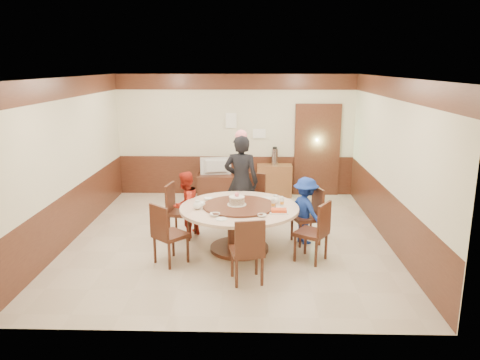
{
  "coord_description": "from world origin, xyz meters",
  "views": [
    {
      "loc": [
        0.4,
        -7.82,
        3.0
      ],
      "look_at": [
        0.19,
        -0.12,
        1.1
      ],
      "focal_mm": 35.0,
      "sensor_mm": 36.0,
      "label": 1
    }
  ],
  "objects_px": {
    "person_blue": "(306,211)",
    "birthday_cake": "(237,201)",
    "television": "(216,167)",
    "person_red": "(185,205)",
    "person_standing": "(241,182)",
    "shrimp_platter": "(279,211)",
    "side_cabinet": "(274,181)",
    "tv_stand": "(216,186)",
    "banquet_table": "(239,219)",
    "thermos": "(275,157)"
  },
  "relations": [
    {
      "from": "person_blue",
      "to": "side_cabinet",
      "type": "relative_size",
      "value": 1.45
    },
    {
      "from": "television",
      "to": "person_red",
      "type": "bearing_deg",
      "value": 73.08
    },
    {
      "from": "television",
      "to": "side_cabinet",
      "type": "relative_size",
      "value": 0.9
    },
    {
      "from": "person_standing",
      "to": "tv_stand",
      "type": "relative_size",
      "value": 2.08
    },
    {
      "from": "banquet_table",
      "to": "person_standing",
      "type": "relative_size",
      "value": 1.1
    },
    {
      "from": "person_red",
      "to": "thermos",
      "type": "bearing_deg",
      "value": 178.04
    },
    {
      "from": "person_blue",
      "to": "shrimp_platter",
      "type": "distance_m",
      "value": 0.85
    },
    {
      "from": "tv_stand",
      "to": "banquet_table",
      "type": "bearing_deg",
      "value": -79.03
    },
    {
      "from": "tv_stand",
      "to": "thermos",
      "type": "relative_size",
      "value": 2.24
    },
    {
      "from": "person_red",
      "to": "shrimp_platter",
      "type": "relative_size",
      "value": 3.97
    },
    {
      "from": "banquet_table",
      "to": "person_blue",
      "type": "xyz_separation_m",
      "value": [
        1.12,
        0.36,
        0.05
      ]
    },
    {
      "from": "thermos",
      "to": "person_standing",
      "type": "bearing_deg",
      "value": -108.44
    },
    {
      "from": "shrimp_platter",
      "to": "banquet_table",
      "type": "bearing_deg",
      "value": 153.81
    },
    {
      "from": "person_blue",
      "to": "banquet_table",
      "type": "bearing_deg",
      "value": 72.06
    },
    {
      "from": "side_cabinet",
      "to": "tv_stand",
      "type": "bearing_deg",
      "value": -178.73
    },
    {
      "from": "person_blue",
      "to": "tv_stand",
      "type": "xyz_separation_m",
      "value": [
        -1.76,
        2.91,
        -0.33
      ]
    },
    {
      "from": "shrimp_platter",
      "to": "television",
      "type": "relative_size",
      "value": 0.42
    },
    {
      "from": "person_red",
      "to": "birthday_cake",
      "type": "bearing_deg",
      "value": 88.01
    },
    {
      "from": "person_standing",
      "to": "side_cabinet",
      "type": "distance_m",
      "value": 2.34
    },
    {
      "from": "person_red",
      "to": "television",
      "type": "xyz_separation_m",
      "value": [
        0.34,
        2.68,
        0.11
      ]
    },
    {
      "from": "shrimp_platter",
      "to": "side_cabinet",
      "type": "xyz_separation_m",
      "value": [
        0.09,
        3.61,
        -0.4
      ]
    },
    {
      "from": "person_red",
      "to": "tv_stand",
      "type": "relative_size",
      "value": 1.4
    },
    {
      "from": "banquet_table",
      "to": "thermos",
      "type": "xyz_separation_m",
      "value": [
        0.72,
        3.3,
        0.41
      ]
    },
    {
      "from": "person_standing",
      "to": "birthday_cake",
      "type": "bearing_deg",
      "value": 96.78
    },
    {
      "from": "birthday_cake",
      "to": "side_cabinet",
      "type": "height_order",
      "value": "birthday_cake"
    },
    {
      "from": "banquet_table",
      "to": "side_cabinet",
      "type": "bearing_deg",
      "value": 77.67
    },
    {
      "from": "shrimp_platter",
      "to": "tv_stand",
      "type": "xyz_separation_m",
      "value": [
        -1.26,
        3.58,
        -0.53
      ]
    },
    {
      "from": "person_standing",
      "to": "person_blue",
      "type": "xyz_separation_m",
      "value": [
        1.12,
        -0.78,
        -0.3
      ]
    },
    {
      "from": "person_blue",
      "to": "birthday_cake",
      "type": "distance_m",
      "value": 1.25
    },
    {
      "from": "person_blue",
      "to": "side_cabinet",
      "type": "xyz_separation_m",
      "value": [
        -0.4,
        2.94,
        -0.2
      ]
    },
    {
      "from": "side_cabinet",
      "to": "thermos",
      "type": "distance_m",
      "value": 0.57
    },
    {
      "from": "person_blue",
      "to": "side_cabinet",
      "type": "bearing_deg",
      "value": -27.76
    },
    {
      "from": "person_blue",
      "to": "television",
      "type": "xyz_separation_m",
      "value": [
        -1.76,
        2.91,
        0.13
      ]
    },
    {
      "from": "birthday_cake",
      "to": "shrimp_platter",
      "type": "distance_m",
      "value": 0.74
    },
    {
      "from": "shrimp_platter",
      "to": "thermos",
      "type": "bearing_deg",
      "value": 88.49
    },
    {
      "from": "person_red",
      "to": "tv_stand",
      "type": "height_order",
      "value": "person_red"
    },
    {
      "from": "person_blue",
      "to": "person_standing",
      "type": "bearing_deg",
      "value": 19.66
    },
    {
      "from": "birthday_cake",
      "to": "tv_stand",
      "type": "height_order",
      "value": "birthday_cake"
    },
    {
      "from": "person_red",
      "to": "side_cabinet",
      "type": "height_order",
      "value": "person_red"
    },
    {
      "from": "tv_stand",
      "to": "thermos",
      "type": "bearing_deg",
      "value": 1.27
    },
    {
      "from": "person_standing",
      "to": "side_cabinet",
      "type": "relative_size",
      "value": 2.21
    },
    {
      "from": "television",
      "to": "side_cabinet",
      "type": "xyz_separation_m",
      "value": [
        1.36,
        0.03,
        -0.33
      ]
    },
    {
      "from": "person_standing",
      "to": "shrimp_platter",
      "type": "relative_size",
      "value": 5.89
    },
    {
      "from": "banquet_table",
      "to": "birthday_cake",
      "type": "height_order",
      "value": "birthday_cake"
    },
    {
      "from": "shrimp_platter",
      "to": "tv_stand",
      "type": "relative_size",
      "value": 0.35
    },
    {
      "from": "thermos",
      "to": "television",
      "type": "bearing_deg",
      "value": -178.73
    },
    {
      "from": "person_blue",
      "to": "birthday_cake",
      "type": "height_order",
      "value": "person_blue"
    },
    {
      "from": "thermos",
      "to": "tv_stand",
      "type": "bearing_deg",
      "value": -178.73
    },
    {
      "from": "banquet_table",
      "to": "person_standing",
      "type": "bearing_deg",
      "value": 89.92
    },
    {
      "from": "birthday_cake",
      "to": "person_blue",
      "type": "bearing_deg",
      "value": 16.72
    }
  ]
}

